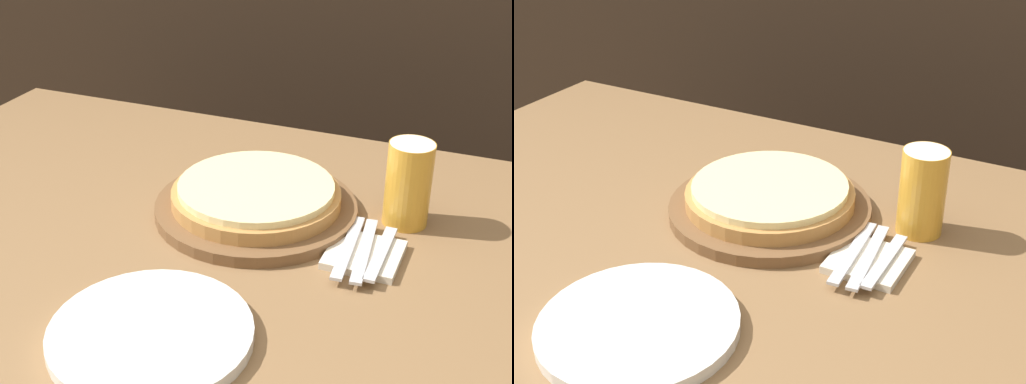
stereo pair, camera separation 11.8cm
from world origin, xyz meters
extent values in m
cylinder|color=brown|center=(0.05, 0.09, 0.78)|extent=(0.34, 0.34, 0.02)
cylinder|color=#B77F42|center=(0.05, 0.09, 0.80)|extent=(0.28, 0.28, 0.02)
cylinder|color=beige|center=(0.05, 0.09, 0.82)|extent=(0.26, 0.26, 0.01)
cylinder|color=gold|center=(0.28, 0.15, 0.84)|extent=(0.07, 0.07, 0.14)
cylinder|color=white|center=(0.28, 0.15, 0.90)|extent=(0.07, 0.07, 0.02)
cylinder|color=white|center=(0.05, -0.27, 0.78)|extent=(0.26, 0.26, 0.02)
cube|color=beige|center=(0.25, 0.02, 0.77)|extent=(0.11, 0.11, 0.01)
cube|color=silver|center=(0.23, 0.02, 0.78)|extent=(0.03, 0.18, 0.00)
cube|color=silver|center=(0.25, 0.02, 0.78)|extent=(0.04, 0.18, 0.00)
cube|color=silver|center=(0.28, 0.02, 0.78)|extent=(0.02, 0.16, 0.00)
camera|label=1|loc=(0.44, -0.88, 1.36)|focal=50.00mm
camera|label=2|loc=(0.55, -0.83, 1.36)|focal=50.00mm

